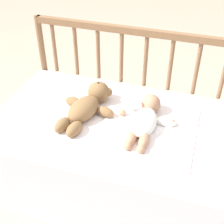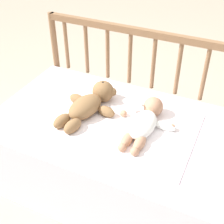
% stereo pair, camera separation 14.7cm
% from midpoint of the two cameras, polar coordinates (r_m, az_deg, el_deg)
% --- Properties ---
extents(ground_plane, '(12.00, 12.00, 0.00)m').
position_cam_midpoint_polar(ground_plane, '(1.81, -2.39, -12.54)').
color(ground_plane, tan).
extents(crib_mattress, '(1.17, 0.71, 0.43)m').
position_cam_midpoint_polar(crib_mattress, '(1.65, -2.58, -7.72)').
color(crib_mattress, silver).
rests_on(crib_mattress, ground_plane).
extents(crib_rail, '(1.17, 0.04, 0.76)m').
position_cam_midpoint_polar(crib_rail, '(1.75, 1.44, 8.31)').
color(crib_rail, brown).
rests_on(crib_rail, ground_plane).
extents(blanket, '(0.78, 0.48, 0.01)m').
position_cam_midpoint_polar(blanket, '(1.51, -2.54, -1.86)').
color(blanket, white).
rests_on(blanket, crib_mattress).
extents(teddy_bear, '(0.28, 0.40, 0.12)m').
position_cam_midpoint_polar(teddy_bear, '(1.55, -7.19, 1.23)').
color(teddy_bear, olive).
rests_on(teddy_bear, crib_mattress).
extents(baby, '(0.29, 0.37, 0.10)m').
position_cam_midpoint_polar(baby, '(1.47, 3.25, -1.36)').
color(baby, white).
rests_on(baby, crib_mattress).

